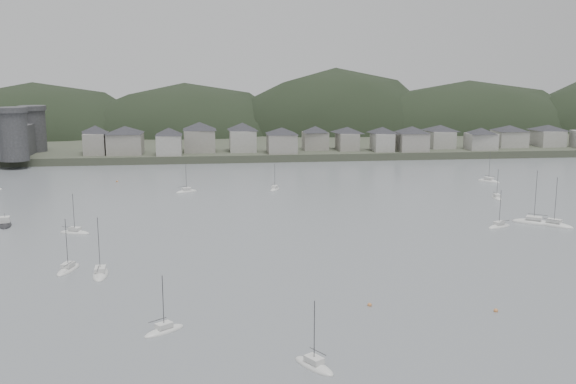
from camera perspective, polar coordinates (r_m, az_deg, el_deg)
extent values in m
plane|color=slate|center=(96.84, 5.49, -11.76)|extent=(900.00, 900.00, 0.00)
cube|color=#383D2D|center=(384.45, -3.99, 5.40)|extent=(900.00, 250.00, 3.00)
ellipsoid|color=black|center=(373.59, -21.02, 2.76)|extent=(138.98, 92.48, 81.13)
ellipsoid|color=black|center=(363.43, -8.88, 3.17)|extent=(132.08, 90.41, 79.74)
ellipsoid|color=black|center=(370.39, 4.08, 2.99)|extent=(133.88, 88.37, 101.41)
ellipsoid|color=black|center=(386.84, 15.27, 3.32)|extent=(165.81, 81.78, 82.55)
cylinder|color=#333336|center=(264.58, -22.83, 4.47)|extent=(10.00, 10.00, 18.00)
cylinder|color=#333336|center=(291.54, -21.34, 4.98)|extent=(10.00, 10.00, 17.00)
cube|color=#333336|center=(278.30, -22.01, 4.18)|extent=(3.50, 30.00, 12.00)
cube|color=gray|center=(274.64, -16.42, 4.08)|extent=(8.34, 12.91, 8.59)
pyramid|color=#26252A|center=(274.08, -16.49, 5.29)|extent=(15.78, 15.78, 3.01)
cube|color=gray|center=(272.34, -14.02, 4.13)|extent=(13.68, 13.35, 8.36)
pyramid|color=#26252A|center=(271.78, -14.07, 5.31)|extent=(20.07, 20.07, 2.93)
cube|color=#999690|center=(265.48, -10.34, 4.08)|extent=(9.78, 10.20, 8.08)
pyramid|color=#26252A|center=(264.93, -10.38, 5.25)|extent=(14.83, 14.83, 2.83)
cube|color=gray|center=(274.55, -7.71, 4.47)|extent=(12.59, 13.33, 9.09)
pyramid|color=#26252A|center=(273.96, -7.74, 5.75)|extent=(19.24, 19.24, 3.18)
cube|color=#999690|center=(273.36, -3.98, 4.49)|extent=(10.74, 12.17, 8.87)
pyramid|color=#26252A|center=(272.78, -3.99, 5.74)|extent=(17.01, 17.01, 3.10)
cube|color=gray|center=(268.19, -0.55, 4.27)|extent=(11.63, 12.09, 7.69)
pyramid|color=#26252A|center=(267.65, -0.55, 5.38)|extent=(17.61, 17.61, 2.69)
cube|color=gray|center=(278.82, 2.40, 4.49)|extent=(10.37, 9.35, 7.44)
pyramid|color=#26252A|center=(278.32, 2.40, 5.51)|extent=(14.65, 14.65, 2.60)
cube|color=gray|center=(278.97, 5.20, 4.43)|extent=(8.24, 12.20, 7.22)
pyramid|color=#26252A|center=(278.48, 5.21, 5.43)|extent=(15.17, 15.17, 2.53)
cube|color=#999690|center=(277.15, 8.24, 4.35)|extent=(8.06, 10.91, 7.46)
pyramid|color=#26252A|center=(276.65, 8.26, 5.39)|extent=(14.08, 14.08, 2.61)
cube|color=gray|center=(279.19, 10.76, 4.34)|extent=(11.73, 11.78, 7.66)
pyramid|color=#26252A|center=(278.68, 10.80, 5.39)|extent=(17.46, 17.46, 2.68)
cube|color=#999690|center=(293.58, 13.14, 4.52)|extent=(10.19, 13.02, 7.33)
pyramid|color=#26252A|center=(293.11, 13.18, 5.48)|extent=(17.23, 17.23, 2.57)
cube|color=#999690|center=(290.94, 16.50, 4.26)|extent=(11.70, 9.81, 6.88)
pyramid|color=#26252A|center=(290.49, 16.54, 5.17)|extent=(15.97, 15.97, 2.41)
cube|color=#999690|center=(305.92, 18.75, 4.44)|extent=(12.83, 12.48, 7.00)
pyramid|color=#26252A|center=(305.49, 18.80, 5.32)|extent=(18.79, 18.79, 2.45)
cube|color=#999690|center=(314.73, 21.73, 4.41)|extent=(11.07, 13.50, 6.97)
pyramid|color=#26252A|center=(314.31, 21.79, 5.26)|extent=(18.25, 18.25, 2.44)
ellipsoid|color=silver|center=(156.81, -18.12, -3.43)|extent=(7.60, 4.53, 1.45)
cube|color=silver|center=(156.58, -18.14, -3.07)|extent=(2.91, 2.32, 0.70)
cylinder|color=#3F3F42|center=(155.78, -18.22, -1.77)|extent=(0.12, 0.12, 9.05)
cylinder|color=#3F3F42|center=(156.30, -18.63, -2.92)|extent=(3.12, 1.15, 0.10)
ellipsoid|color=silver|center=(128.94, -18.64, -6.49)|extent=(4.38, 8.10, 1.54)
cube|color=silver|center=(128.64, -18.67, -6.03)|extent=(2.34, 3.05, 0.70)
cylinder|color=#3F3F42|center=(127.60, -18.78, -4.35)|extent=(0.12, 0.12, 9.65)
cylinder|color=#3F3F42|center=(127.15, -18.65, -5.97)|extent=(1.00, 3.38, 0.10)
ellipsoid|color=silver|center=(198.19, 17.76, -0.53)|extent=(3.11, 6.95, 1.34)
cube|color=silver|center=(198.01, 17.78, -0.25)|extent=(1.80, 2.54, 0.70)
cylinder|color=#3F3F42|center=(197.43, 17.83, 0.71)|extent=(0.12, 0.12, 8.38)
cylinder|color=#3F3F42|center=(198.90, 17.60, -0.03)|extent=(0.54, 3.00, 0.10)
ellipsoid|color=silver|center=(96.80, -10.77, -11.89)|extent=(6.49, 5.65, 1.31)
cube|color=silver|center=(96.44, -10.79, -11.36)|extent=(2.70, 2.54, 0.70)
cylinder|color=#3F3F42|center=(95.26, -10.86, -9.53)|extent=(0.12, 0.12, 8.20)
cylinder|color=#3F3F42|center=(96.97, -11.34, -10.91)|extent=(2.41, 1.87, 0.10)
ellipsoid|color=silver|center=(162.70, 17.95, -2.92)|extent=(7.30, 5.02, 1.40)
cube|color=silver|center=(162.48, 17.97, -2.58)|extent=(2.88, 2.44, 0.70)
cylinder|color=#3F3F42|center=(161.73, 18.04, -1.36)|extent=(0.12, 0.12, 8.76)
cylinder|color=#3F3F42|center=(162.36, 18.43, -2.42)|extent=(2.90, 1.43, 0.10)
ellipsoid|color=silver|center=(169.39, 20.67, -2.57)|extent=(10.14, 8.72, 2.04)
cube|color=silver|center=(169.11, 20.70, -2.13)|extent=(4.21, 3.94, 0.70)
cylinder|color=#3F3F42|center=(168.09, 20.82, -0.40)|extent=(0.12, 0.12, 12.76)
cylinder|color=#3F3F42|center=(170.63, 20.99, -1.85)|extent=(3.74, 2.83, 0.10)
ellipsoid|color=silver|center=(202.36, -1.16, 0.21)|extent=(4.47, 6.64, 1.27)
cube|color=silver|center=(202.20, -1.16, 0.47)|extent=(2.19, 2.61, 0.70)
cylinder|color=#3F3F42|center=(201.65, -1.16, 1.36)|extent=(0.12, 0.12, 7.96)
cylinder|color=#3F3F42|center=(203.08, -1.32, 0.67)|extent=(1.27, 2.65, 0.10)
ellipsoid|color=silver|center=(168.50, 22.21, -2.74)|extent=(8.46, 8.82, 1.85)
cube|color=silver|center=(168.24, 22.23, -2.33)|extent=(3.70, 3.76, 0.70)
cylinder|color=#3F3F42|center=(167.30, 22.35, -0.76)|extent=(0.12, 0.12, 11.58)
cylinder|color=#3F3F42|center=(166.53, 22.11, -2.26)|extent=(2.90, 3.13, 0.10)
ellipsoid|color=silver|center=(226.96, 17.13, 0.88)|extent=(6.71, 8.11, 1.61)
cube|color=silver|center=(226.78, 17.14, 1.16)|extent=(3.07, 3.33, 0.70)
cylinder|color=#3F3F42|center=(226.17, 17.20, 2.18)|extent=(0.12, 0.12, 10.09)
cylinder|color=#3F3F42|center=(228.10, 17.22, 1.35)|extent=(2.15, 3.04, 0.10)
ellipsoid|color=silver|center=(200.97, -8.86, 0.01)|extent=(7.15, 5.44, 1.40)
cube|color=silver|center=(200.78, -8.87, 0.29)|extent=(2.88, 2.55, 0.70)
cylinder|color=#3F3F42|center=(200.19, -8.90, 1.28)|extent=(0.12, 0.12, 8.72)
cylinder|color=#3F3F42|center=(201.35, -9.17, 0.47)|extent=(2.76, 1.67, 0.10)
ellipsoid|color=silver|center=(124.41, -16.07, -6.97)|extent=(3.33, 8.63, 1.69)
cube|color=silver|center=(124.07, -16.09, -6.46)|extent=(2.08, 3.09, 0.70)
cylinder|color=#3F3F42|center=(122.91, -16.20, -4.55)|extent=(0.12, 0.12, 10.57)
cylinder|color=#3F3F42|center=(122.50, -16.27, -6.43)|extent=(0.39, 3.80, 0.10)
ellipsoid|color=silver|center=(85.06, 2.29, -15.00)|extent=(5.52, 6.98, 1.37)
cube|color=silver|center=(84.64, 2.29, -14.40)|extent=(2.56, 2.84, 0.70)
cylinder|color=#3F3F42|center=(83.23, 2.31, -12.24)|extent=(0.12, 0.12, 8.58)
cylinder|color=#3F3F42|center=(85.44, 2.63, -13.74)|extent=(1.73, 2.67, 0.10)
ellipsoid|color=black|center=(170.13, -23.46, -2.71)|extent=(4.29, 7.96, 1.66)
cube|color=silver|center=(169.82, -23.49, -2.22)|extent=(2.55, 2.67, 1.40)
cylinder|color=#3F3F42|center=(169.63, -23.52, -1.93)|extent=(0.10, 0.10, 1.20)
sphere|color=#CC7E44|center=(107.38, 17.70, -9.85)|extent=(0.70, 0.70, 0.70)
sphere|color=#CC7E44|center=(105.58, 7.14, -9.77)|extent=(0.70, 0.70, 0.70)
sphere|color=#CC7E44|center=(223.60, -14.71, 0.89)|extent=(0.70, 0.70, 0.70)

